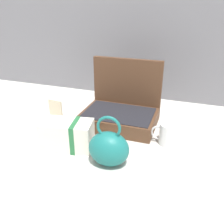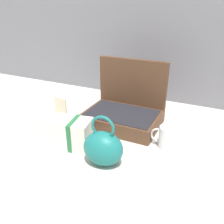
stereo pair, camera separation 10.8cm
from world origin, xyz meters
The scene contains 6 objects.
ground_plane centered at (0.00, 0.00, 0.00)m, with size 6.00×6.00×0.00m, color beige.
open_suitcase centered at (-0.02, 0.15, 0.07)m, with size 0.37×0.28×0.32m.
teal_pouch_handbag centered at (0.05, -0.21, 0.07)m, with size 0.17×0.13×0.21m.
cream_toiletry_bag centered at (-0.16, -0.16, 0.06)m, with size 0.24×0.15×0.13m.
coffee_mug centered at (0.24, 0.01, 0.05)m, with size 0.12×0.08×0.10m.
info_card_left centered at (-0.34, 0.04, 0.06)m, with size 0.08×0.01×0.12m, color beige.
Camera 1 is at (0.31, -0.94, 0.59)m, focal length 38.47 mm.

